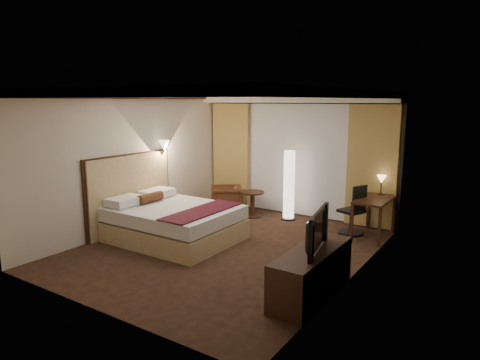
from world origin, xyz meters
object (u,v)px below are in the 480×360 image
Objects in this scene: bed at (174,223)px; dresser at (312,273)px; desk at (374,218)px; armchair at (226,198)px; floor_lamp at (289,185)px; television at (311,229)px; side_table at (252,204)px; office_chair at (351,209)px.

bed reaches higher than dresser.
desk reaches higher than bed.
armchair is at bearing 140.13° from dresser.
armchair is at bearing 97.87° from bed.
armchair is 0.46× the size of floor_lamp.
bed is at bearing 166.38° from dresser.
floor_lamp is 3.72m from dresser.
desk is at bearing -6.36° from floor_lamp.
desk is 2.99m from television.
dresser is 1.63× the size of television.
office_chair is at bearing -0.28° from side_table.
office_chair is at bearing 54.08° from armchair.
office_chair is 0.99× the size of television.
armchair is at bearing -166.75° from floor_lamp.
office_chair is at bearing 39.30° from bed.
office_chair is 0.61× the size of dresser.
desk is at bearing 28.72° from office_chair.
side_table is 2.25m from office_chair.
dresser is 0.60m from television.
floor_lamp is 1.52m from office_chair.
desk is at bearing 0.84° from side_table.
desk is 1.09× the size of television.
dresser is at bearing -89.02° from desk.
bed is 2.69m from floor_lamp.
television is at bearing -58.72° from floor_lamp.
bed is 2.08m from armchair.
bed is at bearing -115.38° from floor_lamp.
office_chair reaches higher than dresser.
armchair is 3.32m from desk.
desk is 2.94m from dresser.
office_chair is 2.95m from television.
bed is at bearing 64.88° from television.
bed is 1.47× the size of floor_lamp.
bed is 1.37× the size of dresser.
desk is at bearing -10.99° from television.
armchair is 1.22× the size of side_table.
floor_lamp is 1.54× the size of office_chair.
office_chair reaches higher than side_table.
side_table is at bearing 80.18° from bed.
bed is 3.17m from dresser.
television is at bearing -89.61° from desk.
bed is 3.74m from desk.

